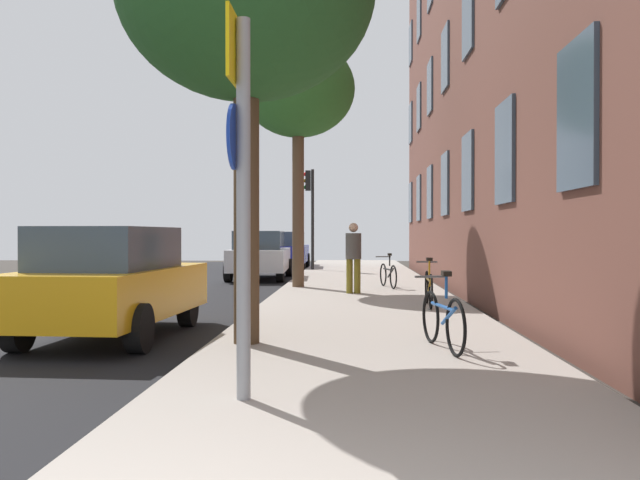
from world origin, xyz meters
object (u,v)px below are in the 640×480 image
object	(u,v)px
sign_post	(241,173)
bicycle_1	(429,287)
tree_far	(298,91)
car_0	(112,281)
traffic_light	(310,201)
bicycle_0	(443,319)
car_2	(285,250)
pedestrian_0	(353,253)
car_1	(260,254)
bicycle_2	(388,274)

from	to	relation	value
sign_post	bicycle_1	size ratio (longest dim) A/B	1.88
sign_post	tree_far	world-z (taller)	tree_far
tree_far	car_0	size ratio (longest dim) A/B	1.64
traffic_light	bicycle_0	distance (m)	18.71
traffic_light	bicycle_0	bearing A→B (deg)	-81.45
sign_post	car_0	size ratio (longest dim) A/B	0.82
car_2	bicycle_1	bearing A→B (deg)	-74.61
traffic_light	pedestrian_0	xyz separation A→B (m)	(1.69, -10.69, -1.76)
pedestrian_0	car_1	bearing A→B (deg)	115.79
sign_post	bicycle_0	distance (m)	3.61
traffic_light	car_1	xyz separation A→B (m)	(-1.43, -4.23, -2.00)
traffic_light	car_0	size ratio (longest dim) A/B	1.00
bicycle_0	car_1	distance (m)	14.74
bicycle_0	car_2	xyz separation A→B (m)	(-4.01, 20.90, 0.35)
car_2	car_1	bearing A→B (deg)	-91.48
tree_far	car_2	xyz separation A→B (m)	(-1.47, 11.28, -4.51)
traffic_light	bicycle_1	distance (m)	14.03
car_0	car_2	bearing A→B (deg)	88.29
car_0	car_1	size ratio (longest dim) A/B	0.88
traffic_light	car_1	size ratio (longest dim) A/B	0.88
sign_post	pedestrian_0	distance (m)	10.30
bicycle_0	car_0	bearing A→B (deg)	163.43
bicycle_0	bicycle_2	xyz separation A→B (m)	(-0.14, 9.45, -0.03)
tree_far	bicycle_2	xyz separation A→B (m)	(2.40, -0.17, -4.89)
car_1	car_2	bearing A→B (deg)	88.52
bicycle_1	bicycle_2	distance (m)	4.59
bicycle_0	car_0	xyz separation A→B (m)	(-4.59, 1.37, 0.34)
pedestrian_0	bicycle_1	bearing A→B (deg)	-62.30
sign_post	bicycle_0	size ratio (longest dim) A/B	1.98
pedestrian_0	car_2	bearing A→B (deg)	102.55
bicycle_1	car_2	distance (m)	16.61
sign_post	car_1	size ratio (longest dim) A/B	0.72
bicycle_2	pedestrian_0	size ratio (longest dim) A/B	0.96
pedestrian_0	car_2	world-z (taller)	pedestrian_0
bicycle_0	pedestrian_0	distance (m)	7.77
bicycle_2	pedestrian_0	bearing A→B (deg)	-117.47
bicycle_2	car_1	distance (m)	6.20
bicycle_2	car_1	bearing A→B (deg)	130.79
sign_post	car_0	bearing A→B (deg)	123.10
car_1	car_0	bearing A→B (deg)	-91.83
bicycle_2	car_2	size ratio (longest dim) A/B	0.37
pedestrian_0	car_1	size ratio (longest dim) A/B	0.37
bicycle_2	car_0	distance (m)	9.23
bicycle_2	car_1	world-z (taller)	car_1
sign_post	traffic_light	size ratio (longest dim) A/B	0.82
tree_far	car_1	size ratio (longest dim) A/B	1.44
bicycle_2	car_1	xyz separation A→B (m)	(-4.04, 4.68, 0.37)
traffic_light	bicycle_2	size ratio (longest dim) A/B	2.47
bicycle_1	car_0	distance (m)	6.12
traffic_light	car_1	bearing A→B (deg)	-108.63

